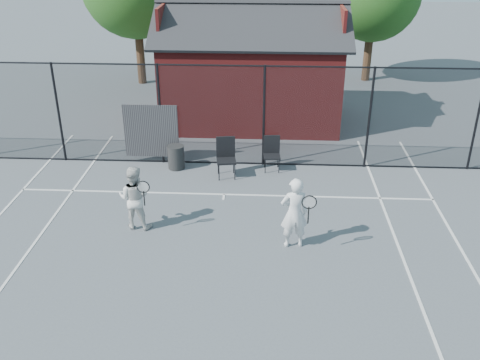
{
  "coord_description": "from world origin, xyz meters",
  "views": [
    {
      "loc": [
        1.09,
        -9.56,
        6.64
      ],
      "look_at": [
        0.49,
        1.67,
        1.1
      ],
      "focal_mm": 40.0,
      "sensor_mm": 36.0,
      "label": 1
    }
  ],
  "objects_px": {
    "clubhouse": "(251,76)",
    "chair_left": "(226,159)",
    "waste_bin": "(176,157)",
    "chair_right": "(272,155)",
    "player_back": "(134,198)",
    "player_front": "(294,213)"
  },
  "relations": [
    {
      "from": "chair_left",
      "to": "chair_right",
      "type": "xyz_separation_m",
      "value": [
        1.28,
        0.5,
        -0.06
      ]
    },
    {
      "from": "clubhouse",
      "to": "chair_right",
      "type": "bearing_deg",
      "value": -80.24
    },
    {
      "from": "chair_right",
      "to": "waste_bin",
      "type": "height_order",
      "value": "chair_right"
    },
    {
      "from": "player_front",
      "to": "chair_right",
      "type": "bearing_deg",
      "value": 96.91
    },
    {
      "from": "clubhouse",
      "to": "player_front",
      "type": "distance_m",
      "value": 8.49
    },
    {
      "from": "clubhouse",
      "to": "chair_left",
      "type": "distance_m",
      "value": 5.04
    },
    {
      "from": "waste_bin",
      "to": "clubhouse",
      "type": "bearing_deg",
      "value": 65.18
    },
    {
      "from": "chair_left",
      "to": "chair_right",
      "type": "relative_size",
      "value": 1.12
    },
    {
      "from": "player_back",
      "to": "waste_bin",
      "type": "xyz_separation_m",
      "value": [
        0.42,
        3.34,
        -0.43
      ]
    },
    {
      "from": "player_front",
      "to": "chair_left",
      "type": "xyz_separation_m",
      "value": [
        -1.76,
        3.47,
        -0.29
      ]
    },
    {
      "from": "player_front",
      "to": "waste_bin",
      "type": "xyz_separation_m",
      "value": [
        -3.27,
        3.97,
        -0.49
      ]
    },
    {
      "from": "clubhouse",
      "to": "player_back",
      "type": "distance_m",
      "value": 8.16
    },
    {
      "from": "chair_left",
      "to": "waste_bin",
      "type": "relative_size",
      "value": 1.58
    },
    {
      "from": "chair_right",
      "to": "chair_left",
      "type": "bearing_deg",
      "value": -162.62
    },
    {
      "from": "clubhouse",
      "to": "chair_left",
      "type": "relative_size",
      "value": 5.86
    },
    {
      "from": "clubhouse",
      "to": "chair_left",
      "type": "xyz_separation_m",
      "value": [
        -0.52,
        -4.9,
        -1.05
      ]
    },
    {
      "from": "chair_left",
      "to": "chair_right",
      "type": "distance_m",
      "value": 1.38
    },
    {
      "from": "chair_right",
      "to": "waste_bin",
      "type": "relative_size",
      "value": 1.4
    },
    {
      "from": "player_front",
      "to": "waste_bin",
      "type": "bearing_deg",
      "value": 129.53
    },
    {
      "from": "player_back",
      "to": "waste_bin",
      "type": "height_order",
      "value": "player_back"
    },
    {
      "from": "chair_right",
      "to": "clubhouse",
      "type": "bearing_deg",
      "value": 95.82
    },
    {
      "from": "chair_left",
      "to": "waste_bin",
      "type": "height_order",
      "value": "chair_left"
    }
  ]
}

